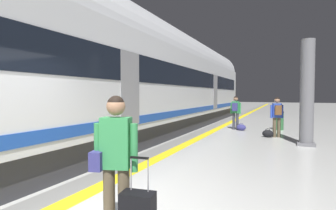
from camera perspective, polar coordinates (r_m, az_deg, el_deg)
name	(u,v)px	position (r m, az deg, el deg)	size (l,w,h in m)	color
safety_line_strip	(216,130)	(13.03, 10.49, -5.36)	(0.36, 80.00, 0.01)	yellow
tactile_edge_band	(208,129)	(13.13, 8.92, -5.30)	(0.70, 80.00, 0.01)	slate
high_speed_train	(155,77)	(11.54, -2.99, 6.10)	(2.94, 27.35, 4.97)	#38383D
traveller_foreground	(115,156)	(3.21, -11.69, -11.01)	(0.56, 0.39, 1.73)	brown
passenger_near	(277,114)	(11.35, 22.95, -1.76)	(0.49, 0.39, 1.63)	brown
duffel_bag_near	(268,134)	(11.29, 21.20, -5.91)	(0.44, 0.26, 0.36)	black
passenger_mid	(236,110)	(13.19, 14.71, -1.04)	(0.52, 0.33, 1.66)	#383842
duffel_bag_mid	(241,127)	(12.99, 15.90, -4.78)	(0.44, 0.26, 0.36)	navy
platform_pillar	(307,95)	(9.94, 28.38, 1.97)	(0.56, 0.56, 3.60)	slate
waste_bin	(279,121)	(13.83, 23.29, -3.18)	(0.46, 0.46, 0.91)	#2D6638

